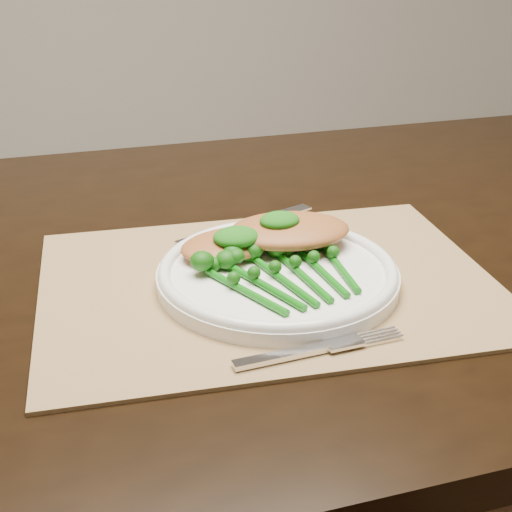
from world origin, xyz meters
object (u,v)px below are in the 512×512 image
object	(u,v)px
dining_table	(234,472)
dinner_plate	(278,273)
placemat	(268,283)
broccolini_bundle	(294,278)
chicken_fillet_left	(228,244)

from	to	relation	value
dining_table	dinner_plate	size ratio (longest dim) A/B	5.99
placemat	broccolini_bundle	distance (m)	0.05
dining_table	placemat	xyz separation A→B (m)	(0.01, -0.12, 0.38)
chicken_fillet_left	broccolini_bundle	xyz separation A→B (m)	(0.05, -0.09, -0.01)
placemat	dinner_plate	xyz separation A→B (m)	(0.01, -0.01, 0.01)
placemat	dinner_plate	distance (m)	0.02
dinner_plate	broccolini_bundle	world-z (taller)	broccolini_bundle
placemat	chicken_fillet_left	bearing A→B (deg)	127.67
chicken_fillet_left	dinner_plate	bearing A→B (deg)	-67.68
chicken_fillet_left	dining_table	bearing A→B (deg)	60.29
placemat	chicken_fillet_left	xyz separation A→B (m)	(-0.03, 0.05, 0.03)
dinner_plate	placemat	bearing A→B (deg)	139.05
placemat	dinner_plate	bearing A→B (deg)	-36.30
placemat	chicken_fillet_left	distance (m)	0.07
placemat	broccolini_bundle	size ratio (longest dim) A/B	2.70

